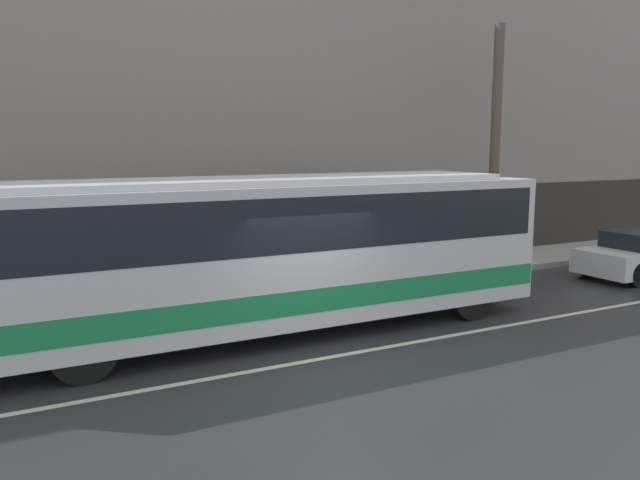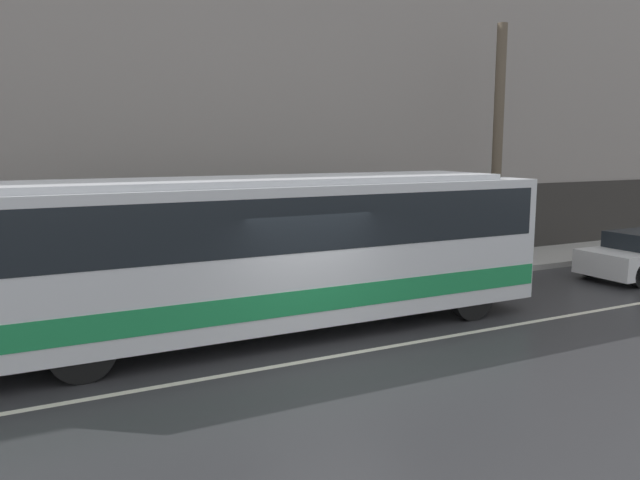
# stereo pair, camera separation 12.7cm
# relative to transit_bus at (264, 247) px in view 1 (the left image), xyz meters

# --- Properties ---
(ground_plane) EXTENTS (60.00, 60.00, 0.00)m
(ground_plane) POSITION_rel_transit_bus_xyz_m (0.41, -1.87, -1.77)
(ground_plane) COLOR #2D2D30
(sidewalk) EXTENTS (60.00, 2.54, 0.17)m
(sidewalk) POSITION_rel_transit_bus_xyz_m (0.41, 3.40, -1.68)
(sidewalk) COLOR #A09E99
(sidewalk) RESTS_ON ground_plane
(building_facade) EXTENTS (60.00, 0.35, 9.68)m
(building_facade) POSITION_rel_transit_bus_xyz_m (0.41, 4.81, 2.90)
(building_facade) COLOR gray
(building_facade) RESTS_ON ground_plane
(lane_stripe) EXTENTS (54.00, 0.14, 0.01)m
(lane_stripe) POSITION_rel_transit_bus_xyz_m (0.41, -1.87, -1.76)
(lane_stripe) COLOR beige
(lane_stripe) RESTS_ON ground_plane
(transit_bus) EXTENTS (11.95, 2.54, 3.13)m
(transit_bus) POSITION_rel_transit_bus_xyz_m (0.00, 0.00, 0.00)
(transit_bus) COLOR silver
(transit_bus) RESTS_ON ground_plane
(utility_pole_near) EXTENTS (0.29, 0.29, 6.99)m
(utility_pole_near) POSITION_rel_transit_bus_xyz_m (8.42, 2.68, 1.90)
(utility_pole_near) COLOR brown
(utility_pole_near) RESTS_ON sidewalk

